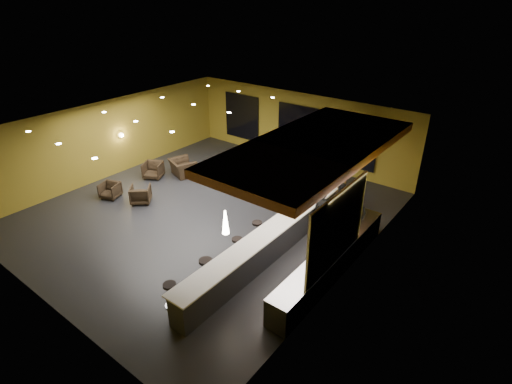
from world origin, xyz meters
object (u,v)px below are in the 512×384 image
Objects in this scene: armchair_a at (110,190)px; prep_counter at (331,262)px; column at (338,165)px; staff_b at (341,203)px; armchair_c at (153,170)px; bar_stool_2 at (237,245)px; staff_c at (356,214)px; armchair_d at (183,167)px; bar_stool_0 at (170,292)px; bar_stool_3 at (257,228)px; armchair_b at (141,194)px; pendant_0 at (225,222)px; bar_stool_1 at (206,268)px; bar_counter at (268,245)px; staff_a at (322,213)px; bar_stool_5 at (300,199)px; pendant_2 at (318,163)px; pendant_1 at (279,189)px; bar_stool_4 at (285,212)px.

prep_counter is at bearing -14.68° from armchair_a.
staff_b is at bearing -53.60° from column.
bar_stool_2 is at bearing -47.81° from armchair_c.
armchair_c is (-9.46, -1.24, -0.45)m from staff_c.
armchair_d is 1.54× the size of bar_stool_0.
bar_stool_3 is (-0.10, 4.05, -0.03)m from bar_stool_0.
armchair_a is 7.46m from bar_stool_0.
column reaches higher than armchair_b.
pendant_0 reaches higher than bar_stool_1.
staff_a is at bearing 75.09° from bar_counter.
bar_counter is 2.29× the size of column.
bar_counter is 8.06m from armchair_c.
armchair_c is 7.19m from bar_stool_5.
pendant_0 is 0.96× the size of bar_stool_2.
prep_counter is 9.94m from armchair_c.
prep_counter reaches higher than armchair_b.
staff_a reaches higher than bar_stool_3.
armchair_b is 5.59m from bar_stool_2.
bar_stool_0 is at bearing -120.32° from pendant_0.
bar_stool_5 is at bearing 169.20° from armchair_b.
pendant_2 is 0.84× the size of armchair_c.
staff_c is 2.27× the size of armchair_a.
pendant_1 is (0.00, 2.50, 0.00)m from pendant_0.
prep_counter reaches higher than armchair_d.
bar_stool_2 is (-0.82, -1.09, -1.88)m from pendant_1.
bar_stool_4 is at bearing 82.08° from bar_stool_3.
bar_stool_3 is (-0.93, 0.62, -0.04)m from bar_counter.
prep_counter is at bearing -51.34° from pendant_2.
bar_stool_1 is (0.10, 1.31, 0.04)m from bar_stool_0.
bar_stool_4 is at bearing 115.53° from pendant_1.
armchair_c is at bearing 172.63° from prep_counter.
bar_stool_2 is 1.02× the size of bar_stool_3.
pendant_1 is at bearing -90.00° from pendant_2.
pendant_0 is 0.44× the size of staff_b.
bar_stool_3 is (-0.93, 2.62, -1.89)m from pendant_0.
bar_counter reaches higher than armchair_d.
bar_stool_1 is 2.75m from bar_stool_3.
pendant_1 is 0.84× the size of armchair_c.
staff_a reaches higher than bar_stool_1.
armchair_d is 6.18m from bar_stool_5.
staff_c reaches higher than bar_stool_3.
bar_counter is 2.17m from bar_stool_4.
bar_stool_1 is (-2.74, -2.62, 0.11)m from prep_counter.
pendant_1 is 0.44× the size of staff_b.
armchair_c is at bearing 170.78° from pendant_1.
armchair_a is at bearing 157.83° from bar_stool_0.
column is at bearing -145.81° from armchair_d.
pendant_0 is 0.96× the size of armchair_a.
armchair_a is (-8.36, -2.95, -0.52)m from staff_a.
column is 4.14m from pendant_1.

